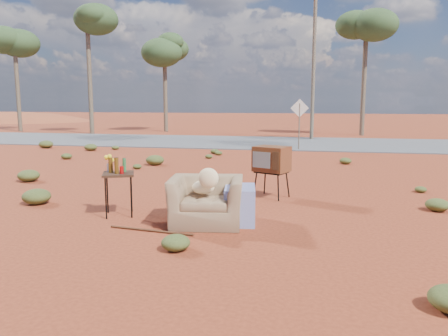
# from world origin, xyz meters

# --- Properties ---
(ground) EXTENTS (140.00, 140.00, 0.00)m
(ground) POSITION_xyz_m (0.00, 0.00, 0.00)
(ground) COLOR #91371D
(ground) RESTS_ON ground
(highway) EXTENTS (140.00, 7.00, 0.04)m
(highway) POSITION_xyz_m (0.00, 15.00, 0.02)
(highway) COLOR #565659
(highway) RESTS_ON ground
(dirt_mound) EXTENTS (26.00, 18.00, 2.00)m
(dirt_mound) POSITION_xyz_m (-30.00, 34.00, 0.00)
(dirt_mound) COLOR #994125
(dirt_mound) RESTS_ON ground
(armchair) EXTENTS (1.54, 1.12, 1.08)m
(armchair) POSITION_xyz_m (0.46, 0.08, 0.50)
(armchair) COLOR #836447
(armchair) RESTS_ON ground
(tv_unit) EXTENTS (0.86, 0.78, 1.13)m
(tv_unit) POSITION_xyz_m (1.25, 2.35, 0.84)
(tv_unit) COLOR black
(tv_unit) RESTS_ON ground
(side_table) EXTENTS (0.73, 0.73, 1.11)m
(side_table) POSITION_xyz_m (-1.40, 0.28, 0.82)
(side_table) COLOR #351D13
(side_table) RESTS_ON ground
(rusty_bar) EXTENTS (1.48, 0.23, 0.04)m
(rusty_bar) POSITION_xyz_m (-0.41, -0.60, 0.02)
(rusty_bar) COLOR #502A15
(rusty_bar) RESTS_ON ground
(road_sign) EXTENTS (0.78, 0.06, 2.19)m
(road_sign) POSITION_xyz_m (1.50, 12.00, 1.50)
(road_sign) COLOR brown
(road_sign) RESTS_ON ground
(eucalyptus_far_left) EXTENTS (3.20, 3.20, 7.10)m
(eucalyptus_far_left) POSITION_xyz_m (-18.00, 20.00, 5.94)
(eucalyptus_far_left) COLOR brown
(eucalyptus_far_left) RESTS_ON ground
(eucalyptus_left) EXTENTS (3.20, 3.20, 8.10)m
(eucalyptus_left) POSITION_xyz_m (-12.00, 19.00, 6.92)
(eucalyptus_left) COLOR brown
(eucalyptus_left) RESTS_ON ground
(eucalyptus_near_left) EXTENTS (3.20, 3.20, 6.60)m
(eucalyptus_near_left) POSITION_xyz_m (-8.00, 22.00, 5.45)
(eucalyptus_near_left) COLOR brown
(eucalyptus_near_left) RESTS_ON ground
(eucalyptus_center) EXTENTS (3.20, 3.20, 7.60)m
(eucalyptus_center) POSITION_xyz_m (5.00, 21.00, 6.43)
(eucalyptus_center) COLOR brown
(eucalyptus_center) RESTS_ON ground
(utility_pole_center) EXTENTS (1.40, 0.20, 8.00)m
(utility_pole_center) POSITION_xyz_m (2.00, 17.50, 4.15)
(utility_pole_center) COLOR brown
(utility_pole_center) RESTS_ON ground
(scrub_patch) EXTENTS (17.49, 8.07, 0.33)m
(scrub_patch) POSITION_xyz_m (-0.82, 4.41, 0.14)
(scrub_patch) COLOR #4D5726
(scrub_patch) RESTS_ON ground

